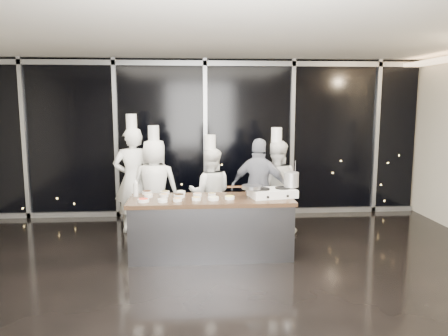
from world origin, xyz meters
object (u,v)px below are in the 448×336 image
object	(u,v)px
chef_far_left	(133,179)
demo_counter	(211,227)
guest	(259,189)
frying_pan	(251,187)
chef_left	(155,186)
stove	(272,193)
stock_pot	(291,180)
chef_center	(210,192)
chef_right	(276,187)

from	to	relation	value
chef_far_left	demo_counter	bearing A→B (deg)	124.94
chef_far_left	guest	size ratio (longest dim) A/B	1.23
frying_pan	chef_far_left	xyz separation A→B (m)	(-1.94, 1.42, -0.10)
chef_left	stove	bearing A→B (deg)	155.54
stock_pot	guest	size ratio (longest dim) A/B	0.13
frying_pan	stock_pot	distance (m)	0.65
frying_pan	chef_center	distance (m)	1.18
chef_far_left	chef_right	size ratio (longest dim) A/B	1.12
demo_counter	chef_right	xyz separation A→B (m)	(1.20, 1.10, 0.39)
chef_left	chef_center	xyz separation A→B (m)	(0.97, -0.24, -0.07)
chef_left	chef_right	bearing A→B (deg)	-174.94
demo_counter	chef_center	bearing A→B (deg)	87.99
frying_pan	chef_left	distance (m)	1.98
chef_center	demo_counter	bearing A→B (deg)	91.81
chef_far_left	chef_center	size ratio (longest dim) A/B	1.19
frying_pan	stock_pot	size ratio (longest dim) A/B	2.44
demo_counter	chef_left	xyz separation A→B (m)	(-0.94, 1.20, 0.41)
chef_left	demo_counter	bearing A→B (deg)	135.69
chef_far_left	guest	distance (m)	2.27
guest	stove	bearing A→B (deg)	117.29
stove	stock_pot	bearing A→B (deg)	-0.08
frying_pan	stock_pot	xyz separation A→B (m)	(0.64, 0.11, 0.09)
demo_counter	guest	xyz separation A→B (m)	(0.87, 0.85, 0.41)
chef_left	guest	size ratio (longest dim) A/B	1.12
frying_pan	chef_right	world-z (taller)	chef_right
stock_pot	demo_counter	bearing A→B (deg)	-176.35
demo_counter	guest	distance (m)	1.29
frying_pan	guest	bearing A→B (deg)	62.00
chef_center	stock_pot	bearing A→B (deg)	147.59
chef_far_left	chef_right	bearing A→B (deg)	164.60
chef_left	guest	world-z (taller)	chef_left
demo_counter	stock_pot	size ratio (longest dim) A/B	10.93
demo_counter	guest	bearing A→B (deg)	44.45
frying_pan	chef_center	world-z (taller)	chef_center
demo_counter	stove	size ratio (longest dim) A/B	3.28
chef_left	chef_center	world-z (taller)	chef_left
demo_counter	frying_pan	distance (m)	0.86
chef_left	guest	xyz separation A→B (m)	(1.81, -0.35, -0.00)
chef_far_left	chef_right	xyz separation A→B (m)	(2.53, -0.29, -0.12)
stock_pot	chef_left	size ratio (longest dim) A/B	0.12
frying_pan	guest	world-z (taller)	guest
demo_counter	chef_left	distance (m)	1.58
frying_pan	chef_left	world-z (taller)	chef_left
stock_pot	chef_center	bearing A→B (deg)	143.78
stove	stock_pot	size ratio (longest dim) A/B	3.34
stock_pot	guest	xyz separation A→B (m)	(-0.37, 0.78, -0.29)
stock_pot	chef_right	world-z (taller)	chef_right
frying_pan	chef_far_left	bearing A→B (deg)	132.54
stock_pot	chef_left	world-z (taller)	chef_left
chef_right	chef_left	bearing A→B (deg)	6.31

